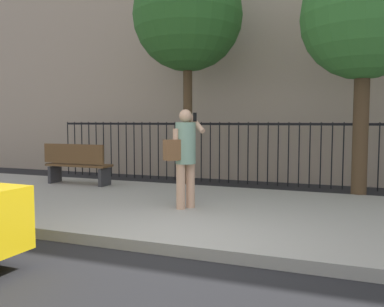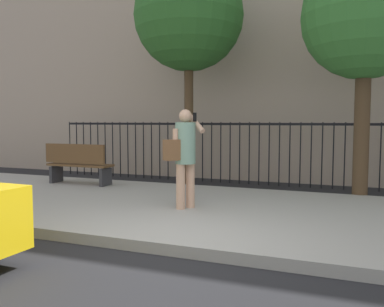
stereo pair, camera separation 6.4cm
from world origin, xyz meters
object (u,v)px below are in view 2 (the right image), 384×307
object	(u,v)px
pedestrian_on_phone	(184,151)
street_tree_mid	(189,17)
street_bench	(78,163)
street_tree_near	(365,18)

from	to	relation	value
pedestrian_on_phone	street_tree_mid	xyz separation A→B (m)	(-1.07, 2.84, 2.96)
street_bench	street_tree_mid	xyz separation A→B (m)	(2.24, 1.33, 3.43)
street_bench	street_tree_near	size ratio (longest dim) A/B	0.32
street_bench	street_tree_mid	distance (m)	4.31
street_tree_near	street_bench	bearing A→B (deg)	-170.11
pedestrian_on_phone	street_bench	bearing A→B (deg)	155.49
street_bench	street_tree_mid	world-z (taller)	street_tree_mid
street_tree_near	pedestrian_on_phone	bearing A→B (deg)	-137.17
street_bench	street_tree_near	bearing A→B (deg)	9.89
street_tree_near	street_tree_mid	bearing A→B (deg)	175.99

